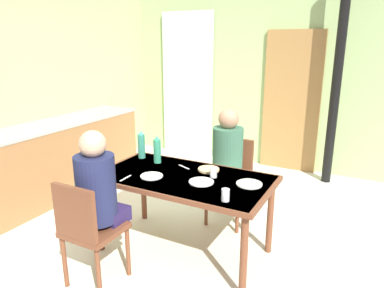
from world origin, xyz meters
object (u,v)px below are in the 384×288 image
at_px(person_near_diner, 97,187).
at_px(dining_table, 184,184).
at_px(water_bottle_green_near, 157,150).
at_px(chair_near_diner, 87,228).
at_px(person_far_diner, 227,153).
at_px(kitchen_counter, 62,157).
at_px(chair_far_diner, 231,175).
at_px(water_bottle_green_far, 141,145).

bearing_deg(person_near_diner, dining_table, 57.57).
bearing_deg(water_bottle_green_near, dining_table, -26.29).
height_order(chair_near_diner, person_far_diner, person_far_diner).
bearing_deg(person_near_diner, water_bottle_green_near, 90.05).
bearing_deg(dining_table, kitchen_counter, 166.61).
relative_size(dining_table, chair_far_diner, 1.73).
bearing_deg(chair_near_diner, person_near_diner, 90.00).
bearing_deg(dining_table, water_bottle_green_far, 158.17).
bearing_deg(kitchen_counter, chair_near_diner, -37.43).
bearing_deg(water_bottle_green_far, chair_near_diner, -77.78).
height_order(kitchen_counter, chair_far_diner, kitchen_counter).
relative_size(kitchen_counter, chair_far_diner, 2.66).
bearing_deg(chair_far_diner, kitchen_counter, 7.40).
relative_size(chair_near_diner, water_bottle_green_far, 3.16).
height_order(kitchen_counter, water_bottle_green_far, water_bottle_green_far).
height_order(chair_far_diner, water_bottle_green_near, water_bottle_green_near).
relative_size(chair_near_diner, chair_far_diner, 1.00).
bearing_deg(person_near_diner, water_bottle_green_far, 104.05).
height_order(dining_table, chair_far_diner, chair_far_diner).
relative_size(person_near_diner, person_far_diner, 1.00).
xyz_separation_m(person_near_diner, water_bottle_green_far, (-0.22, 0.87, 0.07)).
bearing_deg(person_far_diner, dining_table, 77.43).
relative_size(chair_near_diner, water_bottle_green_near, 3.31).
height_order(person_near_diner, water_bottle_green_far, person_near_diner).
bearing_deg(kitchen_counter, chair_far_diner, 7.40).
distance_m(kitchen_counter, chair_far_diner, 2.18).
distance_m(chair_far_diner, person_far_diner, 0.31).
bearing_deg(chair_far_diner, water_bottle_green_far, 34.29).
bearing_deg(person_far_diner, water_bottle_green_near, 38.58).
bearing_deg(water_bottle_green_near, person_near_diner, -89.95).
relative_size(water_bottle_green_near, water_bottle_green_far, 0.95).
xyz_separation_m(water_bottle_green_near, water_bottle_green_far, (-0.22, 0.05, 0.01)).
bearing_deg(chair_far_diner, water_bottle_green_near, 46.43).
distance_m(person_near_diner, water_bottle_green_far, 0.90).
distance_m(dining_table, chair_far_diner, 0.79).
distance_m(chair_near_diner, person_near_diner, 0.31).
bearing_deg(person_far_diner, person_near_diner, 66.77).
bearing_deg(chair_far_diner, chair_near_diner, 70.59).
bearing_deg(dining_table, water_bottle_green_near, 153.71).
bearing_deg(chair_near_diner, person_far_diner, 68.84).
bearing_deg(water_bottle_green_near, water_bottle_green_far, 167.05).
height_order(dining_table, person_near_diner, person_near_diner).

